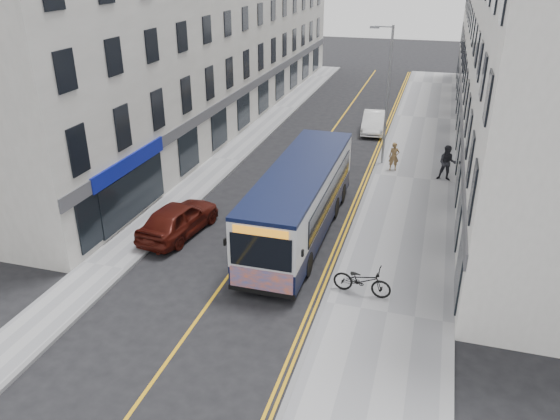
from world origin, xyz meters
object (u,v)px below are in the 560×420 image
Objects in this scene: bicycle at (362,280)px; car_white at (374,122)px; city_bus at (300,198)px; car_maroon at (178,219)px; streetlamp at (386,92)px; pedestrian_far at (447,163)px; pedestrian_near at (394,157)px.

car_white is (-2.36, 20.98, 0.02)m from bicycle.
city_bus reaches higher than car_maroon.
car_white is (1.04, 16.83, -1.05)m from city_bus.
streetlamp reaches higher than pedestrian_far.
pedestrian_near is 3.03m from pedestrian_far.
pedestrian_near is 8.00m from car_white.
streetlamp is at bearing -82.51° from car_white.
streetlamp reaches higher than city_bus.
pedestrian_far is 0.43× the size of car_maroon.
car_white is at bearing 12.43° from bicycle.
bicycle is 8.99m from car_maroon.
bicycle is at bearing -50.65° from city_bus.
pedestrian_far reaches higher than car_white.
streetlamp reaches higher than car_white.
pedestrian_near reaches higher than car_maroon.
city_bus reaches higher than pedestrian_near.
pedestrian_far is at bearing -6.33° from bicycle.
city_bus is 9.71m from pedestrian_near.
car_maroon is (-8.40, -10.65, -0.15)m from pedestrian_near.
pedestrian_near is 0.36× the size of car_maroon.
bicycle is (1.03, -14.32, -3.70)m from streetlamp.
streetlamp reaches higher than bicycle.
pedestrian_far is at bearing -25.64° from pedestrian_near.
pedestrian_near reaches higher than bicycle.
car_white is (-2.17, 7.70, -0.23)m from pedestrian_near.
streetlamp is 5.31m from pedestrian_far.
pedestrian_near is (3.21, 9.13, -0.82)m from city_bus.
streetlamp is at bearing 117.67° from pedestrian_near.
car_maroon is at bearing -122.91° from streetlamp.
streetlamp is 1.87× the size of car_white.
car_maroon is (-7.57, -11.70, -3.60)m from streetlamp.
bicycle is at bearing 170.72° from car_maroon.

